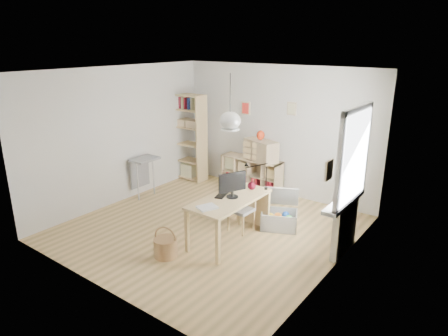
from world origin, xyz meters
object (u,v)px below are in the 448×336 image
Objects in this scene: desk at (230,203)px; drawer_chest at (261,150)px; chair at (243,207)px; monitor at (232,184)px; cube_shelf at (252,176)px; storage_chest at (280,216)px; tall_bookshelf at (189,134)px.

drawer_chest reaches higher than desk.
monitor is at bearing -78.14° from chair.
desk is 2.34m from drawer_chest.
monitor is at bearing 71.38° from desk.
cube_shelf is 1.88× the size of chair.
monitor reaches higher than desk.
storage_chest is at bearing -42.06° from cube_shelf.
chair is at bearing -159.25° from storage_chest.
drawer_chest is (1.81, 0.24, -0.15)m from tall_bookshelf.
storage_chest is 1.88m from drawer_chest.
tall_bookshelf is 4.43× the size of monitor.
cube_shelf is 3.10× the size of monitor.
desk is at bearing -52.14° from drawer_chest.
cube_shelf is at bearing 122.02° from chair.
cube_shelf is 1.77m from tall_bookshelf.
drawer_chest is (-1.19, 1.26, 0.72)m from storage_chest.
monitor is at bearing -139.39° from storage_chest.
drawer_chest reaches higher than storage_chest.
tall_bookshelf reaches higher than drawer_chest.
drawer_chest is (-0.77, 2.19, 0.28)m from desk.
chair is (0.98, -1.77, 0.13)m from cube_shelf.
desk is 3.32× the size of monitor.
tall_bookshelf is at bearing 142.99° from desk.
chair is at bearing -61.19° from cube_shelf.
monitor is (1.04, -2.18, 0.68)m from cube_shelf.
desk reaches higher than chair.
drawer_chest reaches higher than cube_shelf.
chair is 0.84× the size of storage_chest.
desk is at bearing -139.10° from storage_chest.
storage_chest is (0.46, 0.48, -0.21)m from chair.
desk is 0.75× the size of tall_bookshelf.
drawer_chest is at bearing -9.33° from cube_shelf.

